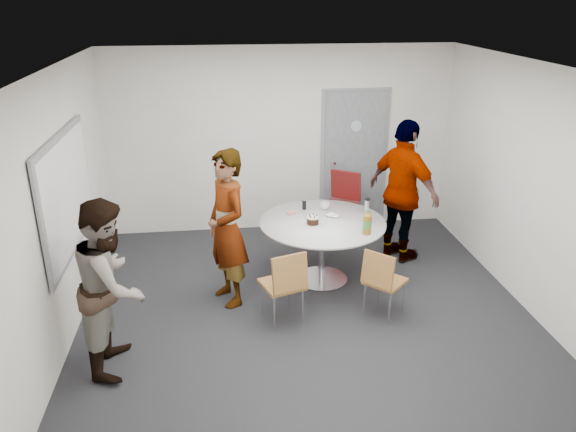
{
  "coord_description": "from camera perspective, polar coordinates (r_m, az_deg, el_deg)",
  "views": [
    {
      "loc": [
        -0.89,
        -5.44,
        3.38
      ],
      "look_at": [
        -0.18,
        0.25,
        1.07
      ],
      "focal_mm": 35.0,
      "sensor_mm": 36.0,
      "label": 1
    }
  ],
  "objects": [
    {
      "name": "floor",
      "position": [
        6.47,
        1.86,
        -9.6
      ],
      "size": [
        5.0,
        5.0,
        0.0
      ],
      "primitive_type": "plane",
      "color": "black",
      "rests_on": "ground"
    },
    {
      "name": "ceiling",
      "position": [
        5.56,
        2.21,
        14.87
      ],
      "size": [
        5.0,
        5.0,
        0.0
      ],
      "primitive_type": "plane",
      "rotation": [
        3.14,
        0.0,
        0.0
      ],
      "color": "silver",
      "rests_on": "wall_back"
    },
    {
      "name": "wall_back",
      "position": [
        8.25,
        -0.73,
        7.67
      ],
      "size": [
        5.0,
        0.0,
        5.0
      ],
      "primitive_type": "plane",
      "rotation": [
        1.57,
        0.0,
        0.0
      ],
      "color": "silver",
      "rests_on": "floor"
    },
    {
      "name": "wall_left",
      "position": [
        6.03,
        -22.15,
        0.54
      ],
      "size": [
        0.0,
        5.0,
        5.0
      ],
      "primitive_type": "plane",
      "rotation": [
        1.57,
        0.0,
        1.57
      ],
      "color": "silver",
      "rests_on": "floor"
    },
    {
      "name": "wall_right",
      "position": [
        6.73,
        23.57,
        2.47
      ],
      "size": [
        0.0,
        5.0,
        5.0
      ],
      "primitive_type": "plane",
      "rotation": [
        1.57,
        0.0,
        -1.57
      ],
      "color": "silver",
      "rests_on": "floor"
    },
    {
      "name": "wall_front",
      "position": [
        3.69,
        8.27,
        -11.79
      ],
      "size": [
        5.0,
        0.0,
        5.0
      ],
      "primitive_type": "plane",
      "rotation": [
        -1.57,
        0.0,
        0.0
      ],
      "color": "silver",
      "rests_on": "floor"
    },
    {
      "name": "door",
      "position": [
        8.5,
        6.71,
        5.7
      ],
      "size": [
        1.02,
        0.17,
        2.12
      ],
      "color": "slate",
      "rests_on": "wall_back"
    },
    {
      "name": "whiteboard",
      "position": [
        6.17,
        -21.5,
        2.1
      ],
      "size": [
        0.04,
        1.9,
        1.25
      ],
      "color": "gray",
      "rests_on": "wall_left"
    },
    {
      "name": "table",
      "position": [
        6.82,
        3.7,
        -1.43
      ],
      "size": [
        1.53,
        1.53,
        1.1
      ],
      "color": "silver",
      "rests_on": "floor"
    },
    {
      "name": "chair_near_left",
      "position": [
        5.98,
        -0.26,
        -6.6
      ],
      "size": [
        0.53,
        0.55,
        0.87
      ],
      "rotation": [
        0.0,
        0.0,
        0.32
      ],
      "color": "#925B2D",
      "rests_on": "floor"
    },
    {
      "name": "chair_near_right",
      "position": [
        6.2,
        9.53,
        -6.19
      ],
      "size": [
        0.56,
        0.56,
        0.81
      ],
      "rotation": [
        0.0,
        0.0,
        -0.79
      ],
      "color": "#925B2D",
      "rests_on": "floor"
    },
    {
      "name": "chair_far",
      "position": [
        8.13,
        5.56,
        1.83
      ],
      "size": [
        0.66,
        0.67,
        0.98
      ],
      "rotation": [
        0.0,
        0.0,
        2.57
      ],
      "color": "maroon",
      "rests_on": "floor"
    },
    {
      "name": "person_main",
      "position": [
        6.31,
        -6.21,
        -1.28
      ],
      "size": [
        0.67,
        0.78,
        1.82
      ],
      "primitive_type": "imported",
      "rotation": [
        0.0,
        0.0,
        -1.15
      ],
      "color": "#A5C6EA",
      "rests_on": "floor"
    },
    {
      "name": "person_left",
      "position": [
        5.49,
        -17.53,
        -6.71
      ],
      "size": [
        0.68,
        0.85,
        1.7
      ],
      "primitive_type": "imported",
      "rotation": [
        0.0,
        0.0,
        1.52
      ],
      "color": "white",
      "rests_on": "floor"
    },
    {
      "name": "person_right",
      "position": [
        7.45,
        11.64,
        2.41
      ],
      "size": [
        0.97,
        1.19,
        1.9
      ],
      "primitive_type": "imported",
      "rotation": [
        0.0,
        0.0,
        2.11
      ],
      "color": "black",
      "rests_on": "floor"
    }
  ]
}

